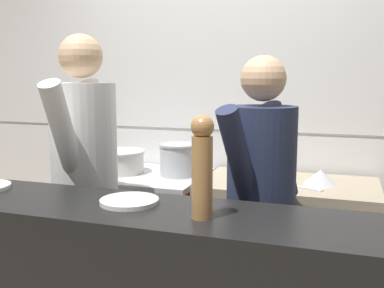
{
  "coord_description": "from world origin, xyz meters",
  "views": [
    {
      "loc": [
        0.89,
        -1.81,
        1.54
      ],
      "look_at": [
        0.04,
        0.65,
        1.15
      ],
      "focal_mm": 42.0,
      "sensor_mm": 36.0,
      "label": 1
    }
  ],
  "objects_px": {
    "plated_dish_appetiser": "(129,201)",
    "pepper_mill": "(202,165)",
    "chefs_knife": "(291,185)",
    "chef_head_cook": "(85,179)",
    "chef_sous": "(260,206)",
    "oven_range": "(146,233)",
    "mixing_bowl_steel": "(320,177)",
    "sauce_pot": "(179,159)",
    "stock_pot": "(120,161)"
  },
  "relations": [
    {
      "from": "chef_head_cook",
      "to": "chef_sous",
      "type": "distance_m",
      "value": 0.97
    },
    {
      "from": "stock_pot",
      "to": "chef_sous",
      "type": "distance_m",
      "value": 1.3
    },
    {
      "from": "pepper_mill",
      "to": "chef_sous",
      "type": "distance_m",
      "value": 0.72
    },
    {
      "from": "oven_range",
      "to": "stock_pot",
      "type": "distance_m",
      "value": 0.55
    },
    {
      "from": "mixing_bowl_steel",
      "to": "oven_range",
      "type": "bearing_deg",
      "value": -179.84
    },
    {
      "from": "oven_range",
      "to": "mixing_bowl_steel",
      "type": "xyz_separation_m",
      "value": [
        1.18,
        0.0,
        0.49
      ]
    },
    {
      "from": "plated_dish_appetiser",
      "to": "chefs_knife",
      "type": "bearing_deg",
      "value": 65.82
    },
    {
      "from": "oven_range",
      "to": "mixing_bowl_steel",
      "type": "distance_m",
      "value": 1.28
    },
    {
      "from": "mixing_bowl_steel",
      "to": "chefs_knife",
      "type": "xyz_separation_m",
      "value": [
        -0.16,
        -0.1,
        -0.04
      ]
    },
    {
      "from": "mixing_bowl_steel",
      "to": "chef_head_cook",
      "type": "relative_size",
      "value": 0.12
    },
    {
      "from": "stock_pot",
      "to": "plated_dish_appetiser",
      "type": "height_order",
      "value": "plated_dish_appetiser"
    },
    {
      "from": "oven_range",
      "to": "stock_pot",
      "type": "bearing_deg",
      "value": -172.85
    },
    {
      "from": "plated_dish_appetiser",
      "to": "pepper_mill",
      "type": "xyz_separation_m",
      "value": [
        0.33,
        -0.09,
        0.19
      ]
    },
    {
      "from": "stock_pot",
      "to": "chefs_knife",
      "type": "bearing_deg",
      "value": -3.38
    },
    {
      "from": "oven_range",
      "to": "chefs_knife",
      "type": "bearing_deg",
      "value": -5.23
    },
    {
      "from": "sauce_pot",
      "to": "plated_dish_appetiser",
      "type": "distance_m",
      "value": 1.29
    },
    {
      "from": "chefs_knife",
      "to": "oven_range",
      "type": "bearing_deg",
      "value": 174.77
    },
    {
      "from": "sauce_pot",
      "to": "chefs_knife",
      "type": "relative_size",
      "value": 0.84
    },
    {
      "from": "stock_pot",
      "to": "mixing_bowl_steel",
      "type": "xyz_separation_m",
      "value": [
        1.36,
        0.03,
        -0.02
      ]
    },
    {
      "from": "plated_dish_appetiser",
      "to": "oven_range",
      "type": "bearing_deg",
      "value": 112.37
    },
    {
      "from": "oven_range",
      "to": "chefs_knife",
      "type": "relative_size",
      "value": 2.68
    },
    {
      "from": "oven_range",
      "to": "stock_pot",
      "type": "height_order",
      "value": "stock_pot"
    },
    {
      "from": "chefs_knife",
      "to": "chef_sous",
      "type": "height_order",
      "value": "chef_sous"
    },
    {
      "from": "mixing_bowl_steel",
      "to": "pepper_mill",
      "type": "bearing_deg",
      "value": -104.44
    },
    {
      "from": "oven_range",
      "to": "sauce_pot",
      "type": "relative_size",
      "value": 3.18
    },
    {
      "from": "mixing_bowl_steel",
      "to": "stock_pot",
      "type": "bearing_deg",
      "value": -178.91
    },
    {
      "from": "chefs_knife",
      "to": "chef_sous",
      "type": "relative_size",
      "value": 0.2
    },
    {
      "from": "pepper_mill",
      "to": "chef_sous",
      "type": "xyz_separation_m",
      "value": [
        0.1,
        0.64,
        -0.32
      ]
    },
    {
      "from": "chef_sous",
      "to": "sauce_pot",
      "type": "bearing_deg",
      "value": 153.66
    },
    {
      "from": "stock_pot",
      "to": "oven_range",
      "type": "bearing_deg",
      "value": 7.15
    },
    {
      "from": "sauce_pot",
      "to": "chef_sous",
      "type": "bearing_deg",
      "value": -45.42
    },
    {
      "from": "chefs_knife",
      "to": "chef_head_cook",
      "type": "bearing_deg",
      "value": -149.72
    },
    {
      "from": "sauce_pot",
      "to": "stock_pot",
      "type": "bearing_deg",
      "value": -173.72
    },
    {
      "from": "plated_dish_appetiser",
      "to": "chef_sous",
      "type": "height_order",
      "value": "chef_sous"
    },
    {
      "from": "chefs_knife",
      "to": "pepper_mill",
      "type": "bearing_deg",
      "value": -98.23
    },
    {
      "from": "chef_head_cook",
      "to": "chefs_knife",
      "type": "bearing_deg",
      "value": 23.73
    },
    {
      "from": "sauce_pot",
      "to": "chef_head_cook",
      "type": "relative_size",
      "value": 0.15
    },
    {
      "from": "stock_pot",
      "to": "sauce_pot",
      "type": "bearing_deg",
      "value": 6.28
    },
    {
      "from": "plated_dish_appetiser",
      "to": "chef_sous",
      "type": "distance_m",
      "value": 0.72
    },
    {
      "from": "mixing_bowl_steel",
      "to": "chef_sous",
      "type": "distance_m",
      "value": 0.73
    },
    {
      "from": "sauce_pot",
      "to": "chef_head_cook",
      "type": "height_order",
      "value": "chef_head_cook"
    },
    {
      "from": "chef_head_cook",
      "to": "plated_dish_appetiser",
      "type": "bearing_deg",
      "value": -50.9
    },
    {
      "from": "mixing_bowl_steel",
      "to": "pepper_mill",
      "type": "relative_size",
      "value": 0.55
    },
    {
      "from": "stock_pot",
      "to": "pepper_mill",
      "type": "height_order",
      "value": "pepper_mill"
    },
    {
      "from": "plated_dish_appetiser",
      "to": "chef_head_cook",
      "type": "height_order",
      "value": "chef_head_cook"
    },
    {
      "from": "mixing_bowl_steel",
      "to": "plated_dish_appetiser",
      "type": "xyz_separation_m",
      "value": [
        -0.68,
        -1.24,
        0.12
      ]
    },
    {
      "from": "chefs_knife",
      "to": "plated_dish_appetiser",
      "type": "xyz_separation_m",
      "value": [
        -0.51,
        -1.14,
        0.15
      ]
    },
    {
      "from": "pepper_mill",
      "to": "chef_head_cook",
      "type": "xyz_separation_m",
      "value": [
        -0.87,
        0.62,
        -0.25
      ]
    },
    {
      "from": "mixing_bowl_steel",
      "to": "chef_head_cook",
      "type": "height_order",
      "value": "chef_head_cook"
    },
    {
      "from": "mixing_bowl_steel",
      "to": "chef_sous",
      "type": "height_order",
      "value": "chef_sous"
    }
  ]
}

